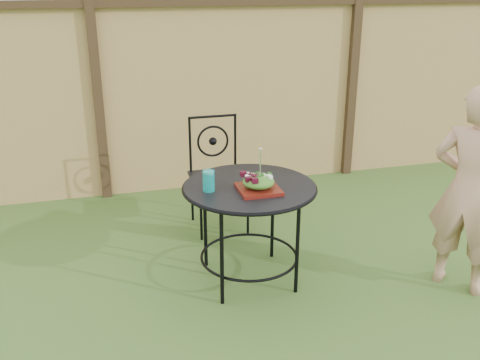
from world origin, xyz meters
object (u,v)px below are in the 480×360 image
Objects in this scene: patio_chair at (217,171)px; salad_plate at (258,189)px; patio_table at (249,204)px; diner at (470,191)px.

patio_chair reaches higher than salad_plate.
salad_plate is at bearing -75.02° from patio_table.
diner is (1.40, -1.42, 0.22)m from patio_chair.
patio_table is 0.19m from salad_plate.
patio_table is 3.42× the size of salad_plate.
diner reaches higher than patio_chair.
patio_chair is 3.52× the size of salad_plate.
patio_table is 0.97× the size of patio_chair.
salad_plate is (-1.36, 0.36, 0.02)m from diner.
salad_plate is at bearing 37.77° from diner.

